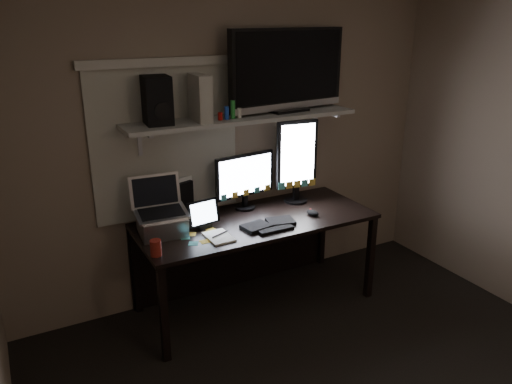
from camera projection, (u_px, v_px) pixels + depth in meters
back_wall at (234, 141)px, 3.91m from camera, size 3.60×0.00×3.60m
window_blinds at (167, 144)px, 3.64m from camera, size 1.10×0.02×1.10m
desk at (249, 234)px, 3.93m from camera, size 1.80×0.75×0.73m
wall_shelf at (244, 118)px, 3.69m from camera, size 1.80×0.35×0.03m
monitor_landscape at (245, 181)px, 3.90m from camera, size 0.52×0.12×0.46m
monitor_portrait at (297, 161)px, 4.02m from camera, size 0.35×0.10×0.69m
keyboard at (269, 224)px, 3.65m from camera, size 0.41×0.17×0.02m
mouse at (313, 213)px, 3.84m from camera, size 0.09×0.12×0.04m
notepad at (219, 237)px, 3.45m from camera, size 0.17×0.23×0.01m
tablet at (203, 214)px, 3.58m from camera, size 0.26×0.13×0.21m
file_sorter at (177, 198)px, 3.77m from camera, size 0.25×0.17×0.29m
laptop at (161, 208)px, 3.44m from camera, size 0.38×0.31×0.40m
cup at (156, 248)px, 3.18m from camera, size 0.08×0.08×0.11m
sticky_notes at (205, 236)px, 3.48m from camera, size 0.30×0.24×0.00m
tv at (288, 70)px, 3.77m from camera, size 1.05×0.31×0.62m
game_console at (199, 98)px, 3.47m from camera, size 0.10×0.28×0.32m
speaker at (157, 100)px, 3.37m from camera, size 0.20×0.23×0.33m
bottles at (230, 110)px, 3.55m from camera, size 0.21×0.06×0.13m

